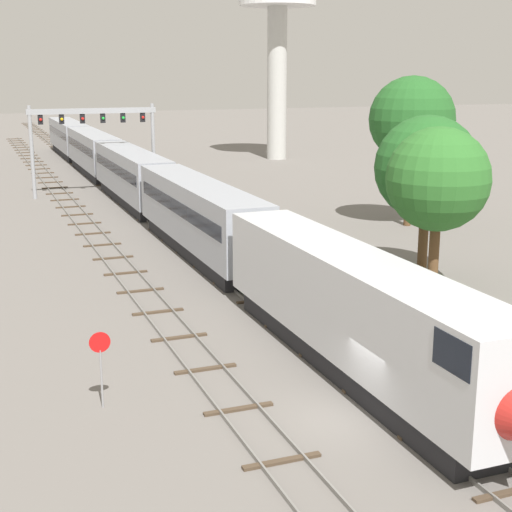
{
  "coord_description": "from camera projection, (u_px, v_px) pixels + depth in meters",
  "views": [
    {
      "loc": [
        -11.92,
        -21.71,
        11.89
      ],
      "look_at": [
        1.0,
        12.0,
        3.0
      ],
      "focal_mm": 53.45,
      "sensor_mm": 36.0,
      "label": 1
    }
  ],
  "objects": [
    {
      "name": "trackside_tree_mid",
      "position": [
        427.0,
        168.0,
        42.99
      ],
      "size": [
        5.94,
        5.94,
        9.43
      ],
      "color": "brown",
      "rests_on": "ground"
    },
    {
      "name": "signal_gantry",
      "position": [
        93.0,
        129.0,
        72.09
      ],
      "size": [
        12.1,
        0.49,
        8.64
      ],
      "color": "#999BA0",
      "rests_on": "ground"
    },
    {
      "name": "passenger_train",
      "position": [
        130.0,
        174.0,
        68.89
      ],
      "size": [
        3.04,
        105.61,
        4.8
      ],
      "color": "silver",
      "rests_on": "ground"
    },
    {
      "name": "track_main",
      "position": [
        105.0,
        182.0,
        81.75
      ],
      "size": [
        2.6,
        200.0,
        0.16
      ],
      "color": "slate",
      "rests_on": "ground"
    },
    {
      "name": "trackside_tree_left",
      "position": [
        412.0,
        120.0,
        57.51
      ],
      "size": [
        6.51,
        6.51,
        11.44
      ],
      "color": "brown",
      "rests_on": "ground"
    },
    {
      "name": "track_near",
      "position": [
        81.0,
        219.0,
        61.71
      ],
      "size": [
        2.6,
        160.0,
        0.16
      ],
      "color": "slate",
      "rests_on": "ground"
    },
    {
      "name": "stop_sign",
      "position": [
        101.0,
        359.0,
        27.04
      ],
      "size": [
        0.76,
        0.08,
        2.88
      ],
      "color": "gray",
      "rests_on": "ground"
    },
    {
      "name": "ground_plane",
      "position": [
        352.0,
        418.0,
        26.67
      ],
      "size": [
        400.0,
        400.0,
        0.0
      ],
      "primitive_type": "plane",
      "color": "slate"
    },
    {
      "name": "trackside_tree_right",
      "position": [
        438.0,
        180.0,
        40.13
      ],
      "size": [
        5.54,
        5.54,
        9.01
      ],
      "color": "brown",
      "rests_on": "ground"
    },
    {
      "name": "water_tower",
      "position": [
        277.0,
        1.0,
        98.67
      ],
      "size": [
        10.24,
        10.24,
        25.66
      ],
      "color": "beige",
      "rests_on": "ground"
    }
  ]
}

